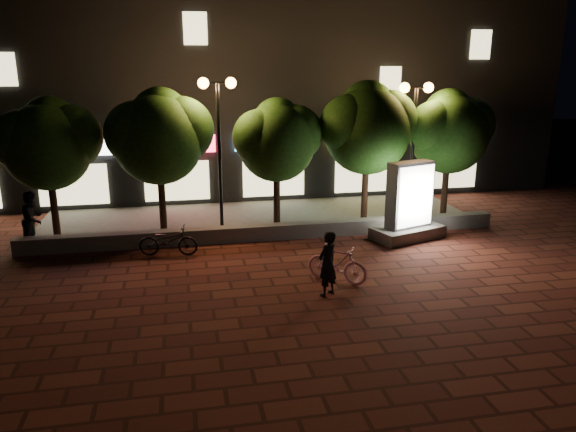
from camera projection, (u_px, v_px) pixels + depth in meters
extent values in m
plane|color=#5B261C|center=(294.00, 284.00, 14.35)|extent=(80.00, 80.00, 0.00)
cube|color=slate|center=(270.00, 232.00, 18.06)|extent=(16.00, 0.45, 0.50)
cube|color=slate|center=(259.00, 218.00, 20.48)|extent=(16.00, 5.00, 0.08)
cube|color=black|center=(237.00, 80.00, 25.28)|extent=(28.00, 8.00, 10.00)
cube|color=silver|center=(69.00, 147.00, 20.77)|extent=(3.20, 0.12, 0.70)
cube|color=beige|center=(74.00, 185.00, 21.18)|extent=(2.60, 0.10, 1.60)
cube|color=#F91E3D|center=(175.00, 144.00, 21.53)|extent=(3.20, 0.12, 0.70)
cube|color=beige|center=(177.00, 181.00, 21.93)|extent=(2.60, 0.10, 1.60)
cube|color=#57C3DC|center=(273.00, 142.00, 22.28)|extent=(3.20, 0.12, 0.70)
cube|color=beige|center=(274.00, 177.00, 22.69)|extent=(2.60, 0.10, 1.60)
cube|color=#EBAB11|center=(365.00, 139.00, 23.04)|extent=(3.20, 0.12, 0.70)
cube|color=beige|center=(364.00, 174.00, 23.44)|extent=(2.60, 0.10, 1.60)
cube|color=silver|center=(452.00, 137.00, 23.79)|extent=(3.20, 0.12, 0.70)
cube|color=beige|center=(449.00, 170.00, 24.19)|extent=(2.60, 0.10, 1.60)
cube|color=beige|center=(3.00, 69.00, 19.62)|extent=(0.90, 0.10, 1.20)
cube|color=beige|center=(195.00, 28.00, 20.53)|extent=(0.90, 0.10, 1.20)
cube|color=beige|center=(390.00, 81.00, 22.58)|extent=(0.90, 0.10, 1.20)
cube|color=beige|center=(481.00, 45.00, 22.93)|extent=(0.90, 0.10, 1.20)
cylinder|color=black|center=(54.00, 204.00, 17.80)|extent=(0.24, 0.24, 2.25)
sphere|color=#284C16|center=(47.00, 147.00, 17.29)|extent=(2.80, 2.80, 2.80)
sphere|color=#284C16|center=(70.00, 137.00, 17.54)|extent=(2.10, 2.10, 2.10)
sphere|color=#284C16|center=(24.00, 141.00, 16.97)|extent=(1.96, 1.96, 1.96)
sphere|color=#284C16|center=(50.00, 124.00, 17.46)|extent=(1.82, 1.82, 1.82)
cylinder|color=black|center=(162.00, 198.00, 18.45)|extent=(0.24, 0.24, 2.34)
sphere|color=#284C16|center=(158.00, 140.00, 17.92)|extent=(3.00, 3.00, 3.00)
sphere|color=#284C16|center=(181.00, 130.00, 18.17)|extent=(2.25, 2.25, 2.25)
sphere|color=#284C16|center=(136.00, 133.00, 17.58)|extent=(2.10, 2.10, 2.10)
sphere|color=#284C16|center=(160.00, 116.00, 18.06)|extent=(1.95, 1.95, 1.95)
cylinder|color=black|center=(277.00, 195.00, 19.22)|extent=(0.24, 0.24, 2.21)
sphere|color=#284C16|center=(276.00, 143.00, 18.73)|extent=(2.70, 2.70, 2.70)
sphere|color=#284C16|center=(294.00, 133.00, 18.96)|extent=(2.03, 2.03, 2.02)
sphere|color=#284C16|center=(260.00, 137.00, 18.41)|extent=(1.89, 1.89, 1.89)
sphere|color=#284C16|center=(277.00, 123.00, 18.90)|extent=(1.76, 1.76, 1.76)
cylinder|color=black|center=(365.00, 188.00, 19.82)|extent=(0.24, 0.24, 2.43)
sphere|color=#284C16|center=(367.00, 131.00, 19.26)|extent=(3.10, 3.10, 3.10)
sphere|color=#284C16|center=(386.00, 122.00, 19.52)|extent=(2.33, 2.33, 2.33)
sphere|color=#284C16|center=(350.00, 125.00, 18.92)|extent=(2.17, 2.17, 2.17)
sphere|color=#284C16|center=(367.00, 109.00, 19.40)|extent=(2.01, 2.02, 2.02)
cylinder|color=black|center=(445.00, 186.00, 20.44)|extent=(0.24, 0.24, 2.29)
sphere|color=#284C16|center=(449.00, 134.00, 19.92)|extent=(2.90, 2.90, 2.90)
sphere|color=#284C16|center=(465.00, 125.00, 20.16)|extent=(2.18, 2.17, 2.17)
sphere|color=#284C16|center=(435.00, 129.00, 19.58)|extent=(2.03, 2.03, 2.03)
sphere|color=#284C16|center=(449.00, 114.00, 20.07)|extent=(1.89, 1.88, 1.88)
cylinder|color=black|center=(220.00, 159.00, 18.28)|extent=(0.12, 0.12, 5.00)
cylinder|color=black|center=(217.00, 83.00, 17.61)|extent=(0.90, 0.08, 0.08)
sphere|color=#FF953F|center=(203.00, 83.00, 17.53)|extent=(0.36, 0.36, 0.36)
sphere|color=#FF953F|center=(231.00, 83.00, 17.70)|extent=(0.36, 0.36, 0.36)
cylinder|color=black|center=(412.00, 155.00, 19.63)|extent=(0.12, 0.12, 4.80)
cylinder|color=black|center=(417.00, 88.00, 18.99)|extent=(0.90, 0.08, 0.08)
sphere|color=#FF953F|center=(405.00, 88.00, 18.90)|extent=(0.36, 0.36, 0.36)
sphere|color=#FF953F|center=(428.00, 88.00, 19.07)|extent=(0.36, 0.36, 0.36)
cube|color=slate|center=(407.00, 232.00, 18.16)|extent=(2.67, 1.93, 0.40)
cube|color=#4C4C51|center=(410.00, 195.00, 17.81)|extent=(1.70, 1.05, 2.21)
cube|color=white|center=(416.00, 197.00, 17.57)|extent=(1.39, 0.52, 2.01)
cube|color=white|center=(404.00, 193.00, 18.06)|extent=(1.39, 0.52, 2.01)
imported|color=pink|center=(337.00, 263.00, 14.41)|extent=(1.61, 1.48, 1.03)
imported|color=black|center=(327.00, 264.00, 13.46)|extent=(0.74, 0.69, 1.69)
imported|color=black|center=(168.00, 241.00, 16.43)|extent=(1.87, 0.92, 0.94)
imported|color=black|center=(33.00, 219.00, 16.93)|extent=(0.90, 1.03, 1.78)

